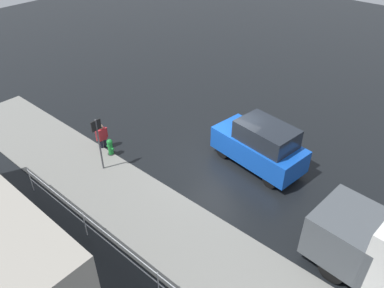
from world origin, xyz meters
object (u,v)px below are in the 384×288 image
at_px(fire_hydrant, 110,147).
at_px(pedestrian, 102,135).
at_px(moving_hatchback, 260,145).
at_px(sign_post, 98,138).

relative_size(fire_hydrant, pedestrian, 0.66).
relative_size(moving_hatchback, sign_post, 1.71).
distance_m(fire_hydrant, pedestrian, 0.75).
xyz_separation_m(moving_hatchback, fire_hydrant, (5.27, 3.61, -0.63)).
relative_size(pedestrian, sign_post, 0.51).
distance_m(pedestrian, sign_post, 1.80).
bearing_deg(moving_hatchback, pedestrian, 30.43).
bearing_deg(fire_hydrant, moving_hatchback, -145.55).
distance_m(moving_hatchback, sign_post, 6.52).
bearing_deg(pedestrian, sign_post, 141.57).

